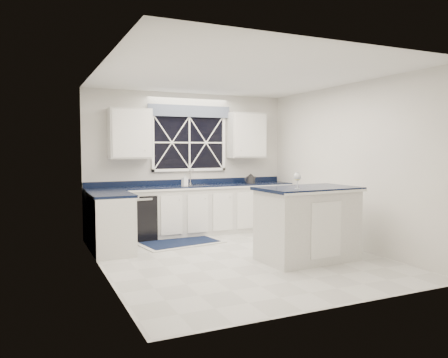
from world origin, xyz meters
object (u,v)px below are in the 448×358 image
soap_bottle (185,180)px  kettle (251,179)px  island (307,223)px  wine_glass (297,177)px  faucet (191,176)px  dishwasher (137,217)px

soap_bottle → kettle: bearing=-4.8°
island → kettle: bearing=78.7°
wine_glass → island: bearing=30.4°
island → faucet: bearing=104.7°
kettle → wine_glass: 2.72m
kettle → faucet: bearing=163.0°
island → wine_glass: bearing=-152.5°
soap_bottle → dishwasher: bearing=-173.5°
island → soap_bottle: 2.80m
faucet → kettle: (1.20, -0.20, -0.07)m
dishwasher → kettle: (2.30, -0.01, 0.62)m
dishwasher → island: island is taller
dishwasher → soap_bottle: soap_bottle is taller
kettle → wine_glass: wine_glass is taller
faucet → kettle: size_ratio=1.08×
kettle → soap_bottle: size_ratio=1.34×
kettle → soap_bottle: bearing=167.7°
faucet → island: bearing=-72.4°
wine_glass → dishwasher: bearing=121.9°
wine_glass → soap_bottle: (-0.69, 2.75, -0.19)m
dishwasher → island: bearing=-51.7°
dishwasher → wine_glass: 3.21m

